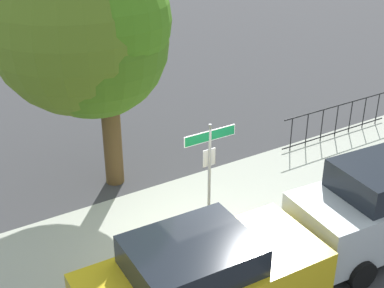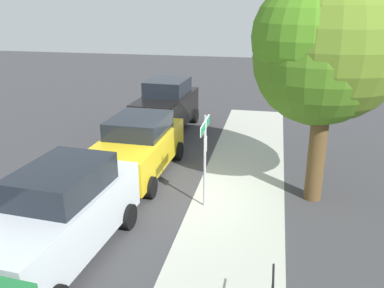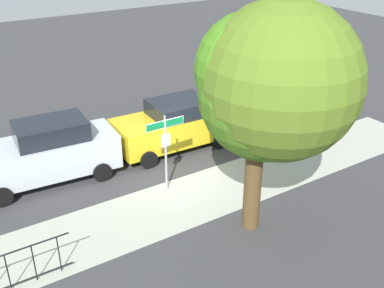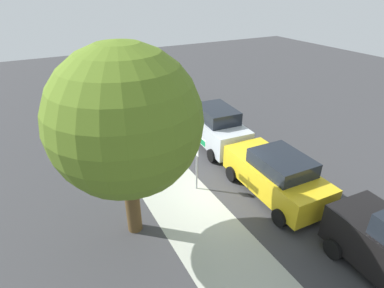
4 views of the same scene
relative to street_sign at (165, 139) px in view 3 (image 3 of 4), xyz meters
name	(u,v)px [view 3 (image 3 of 4)]	position (x,y,z in m)	size (l,w,h in m)	color
ground_plane	(175,179)	(-0.54, -0.40, -1.83)	(60.00, 60.00, 0.00)	#38383A
sidewalk_strip	(139,217)	(1.46, 0.90, -1.83)	(24.00, 2.60, 0.00)	#A5A99B
street_sign	(165,139)	(0.00, 0.00, 0.00)	(1.32, 0.07, 2.61)	#9EA0A5
shade_tree	(274,81)	(-1.56, 2.95, 2.43)	(4.15, 4.16, 6.35)	brown
car_black	(266,95)	(-6.58, -2.82, -0.76)	(4.24, 2.26, 2.18)	black
car_yellow	(174,124)	(-1.79, -2.52, -0.89)	(4.56, 2.26, 1.87)	gold
car_silver	(47,152)	(3.01, -2.65, -0.79)	(4.80, 2.25, 2.10)	silver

